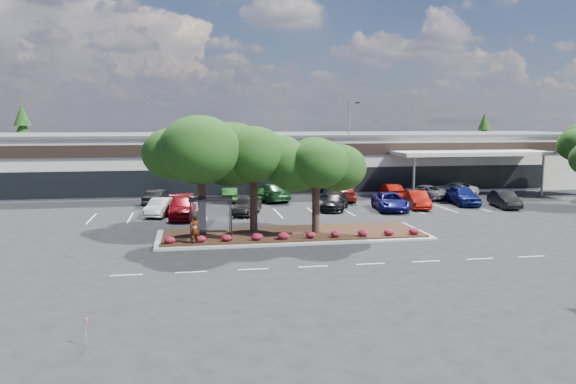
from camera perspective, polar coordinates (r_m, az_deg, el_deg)
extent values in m
plane|color=black|center=(34.42, 5.02, -5.70)|extent=(160.00, 160.00, 0.00)
cube|color=silver|center=(67.13, -2.52, 3.20)|extent=(80.00, 20.00, 6.00)
cube|color=#4E4E50|center=(66.98, -2.53, 5.84)|extent=(80.40, 20.40, 0.30)
cube|color=black|center=(57.09, -1.20, 4.31)|extent=(80.00, 0.25, 1.20)
cube|color=black|center=(57.34, -1.19, 1.12)|extent=(60.00, 0.18, 2.60)
cube|color=#A40B10|center=(56.41, -7.23, 4.22)|extent=(6.00, 0.12, 1.00)
cube|color=silver|center=(61.18, 18.07, 3.78)|extent=(16.00, 5.00, 0.40)
cylinder|color=gray|center=(56.55, 12.66, 1.37)|extent=(0.24, 0.24, 4.20)
cylinder|color=gray|center=(63.27, 24.44, 1.50)|extent=(0.24, 0.24, 4.20)
cube|color=#A3A39E|center=(37.78, 0.50, -4.40)|extent=(18.00, 6.00, 0.15)
cube|color=#3F2916|center=(37.76, 0.50, -4.21)|extent=(17.20, 5.20, 0.12)
cube|color=silver|center=(29.58, -16.11, -8.10)|extent=(1.60, 0.12, 0.01)
cube|color=silver|center=(29.40, -9.83, -8.01)|extent=(1.60, 0.12, 0.01)
cube|color=silver|center=(29.57, -3.56, -7.83)|extent=(1.60, 0.12, 0.01)
cube|color=silver|center=(30.09, 2.55, -7.56)|extent=(1.60, 0.12, 0.01)
cube|color=silver|center=(30.92, 8.40, -7.22)|extent=(1.60, 0.12, 0.01)
cube|color=silver|center=(32.06, 13.87, -6.84)|extent=(1.60, 0.12, 0.01)
cube|color=silver|center=(33.46, 18.92, -6.43)|extent=(1.60, 0.12, 0.01)
cube|color=silver|center=(35.11, 23.52, -6.02)|extent=(1.60, 0.12, 0.01)
cube|color=silver|center=(47.16, -19.35, -2.57)|extent=(0.12, 5.00, 0.01)
cube|color=silver|center=(46.76, -15.72, -2.51)|extent=(0.12, 5.00, 0.01)
cube|color=silver|center=(46.55, -12.04, -2.44)|extent=(0.12, 5.00, 0.01)
cube|color=silver|center=(46.54, -8.34, -2.36)|extent=(0.12, 5.00, 0.01)
cube|color=silver|center=(46.72, -4.66, -2.27)|extent=(0.12, 5.00, 0.01)
cube|color=silver|center=(47.09, -1.02, -2.17)|extent=(0.12, 5.00, 0.01)
cube|color=silver|center=(47.64, 2.54, -2.07)|extent=(0.12, 5.00, 0.01)
cube|color=silver|center=(48.38, 6.02, -1.96)|extent=(0.12, 5.00, 0.01)
cube|color=silver|center=(49.29, 9.37, -1.85)|extent=(0.12, 5.00, 0.01)
cube|color=silver|center=(50.36, 12.59, -1.73)|extent=(0.12, 5.00, 0.01)
cube|color=silver|center=(51.58, 15.67, -1.62)|extent=(0.12, 5.00, 0.01)
cube|color=silver|center=(52.95, 18.60, -1.50)|extent=(0.12, 5.00, 0.01)
cylinder|color=black|center=(36.36, -9.87, -2.66)|extent=(0.08, 0.08, 2.50)
cylinder|color=black|center=(36.45, -5.93, -2.57)|extent=(0.08, 0.08, 2.50)
cylinder|color=black|center=(35.08, -9.86, -3.02)|extent=(0.08, 0.08, 2.50)
cylinder|color=black|center=(35.17, -5.78, -2.92)|extent=(0.08, 0.08, 2.50)
cube|color=black|center=(35.54, -7.89, -0.74)|extent=(2.75, 1.55, 0.10)
cube|color=silver|center=(36.36, -7.90, -2.42)|extent=(2.30, 0.03, 2.00)
cube|color=black|center=(36.13, -7.85, -3.97)|extent=(2.00, 0.35, 0.06)
cone|color=#11380E|center=(81.25, -25.27, 4.62)|extent=(4.40, 4.40, 10.00)
cone|color=#11380E|center=(87.61, 19.25, 4.72)|extent=(3.96, 3.96, 9.00)
imported|color=#594C47|center=(34.71, -9.46, -3.77)|extent=(0.74, 0.63, 1.73)
cube|color=#A3A39E|center=(63.33, 6.11, 0.38)|extent=(0.50, 0.50, 0.40)
cylinder|color=gray|center=(62.93, 6.17, 4.87)|extent=(0.14, 0.14, 9.53)
cube|color=gray|center=(63.05, 6.62, 9.07)|extent=(0.90, 0.23, 0.14)
cube|color=black|center=(63.20, 7.06, 8.99)|extent=(0.45, 0.30, 0.18)
cube|color=#9F7F53|center=(20.98, -19.84, -13.25)|extent=(0.03, 0.03, 0.97)
cube|color=#DF3A8A|center=(20.84, -19.75, -12.21)|extent=(0.02, 0.14, 0.18)
imported|color=silver|center=(46.93, -12.87, -1.51)|extent=(2.61, 4.57, 1.43)
imported|color=maroon|center=(45.63, -10.66, -1.55)|extent=(2.49, 5.80, 1.66)
imported|color=silver|center=(46.72, -10.22, -1.42)|extent=(3.34, 5.61, 1.52)
imported|color=black|center=(46.43, -4.20, -1.46)|extent=(2.93, 4.49, 1.40)
imported|color=black|center=(48.90, 4.78, -1.03)|extent=(3.78, 5.17, 1.39)
imported|color=navy|center=(49.40, 10.35, -0.96)|extent=(3.27, 5.77, 1.52)
imported|color=#9C1008|center=(51.12, 13.01, -0.77)|extent=(2.37, 4.77, 1.50)
imported|color=navy|center=(54.31, 17.33, -0.33)|extent=(2.63, 5.27, 1.72)
imported|color=black|center=(53.70, 21.13, -0.71)|extent=(2.24, 4.68, 1.48)
imported|color=black|center=(52.46, -12.99, -0.56)|extent=(2.86, 4.87, 1.52)
imported|color=#184314|center=(54.12, -5.98, -0.26)|extent=(1.66, 4.23, 1.37)
imported|color=#17451E|center=(54.38, -1.78, -0.01)|extent=(3.71, 6.24, 1.70)
imported|color=#1D4D17|center=(54.83, -2.27, -0.07)|extent=(2.81, 4.63, 1.48)
imported|color=maroon|center=(54.56, 5.65, -0.11)|extent=(2.96, 5.55, 1.53)
imported|color=#9A9DA5|center=(56.34, 4.96, 0.21)|extent=(1.99, 5.18, 1.68)
imported|color=maroon|center=(57.59, 10.39, 0.15)|extent=(1.86, 4.49, 1.44)
imported|color=slate|center=(57.24, 13.58, 0.00)|extent=(3.95, 5.56, 1.41)
imported|color=silver|center=(60.98, 16.55, 0.32)|extent=(4.12, 5.42, 1.37)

